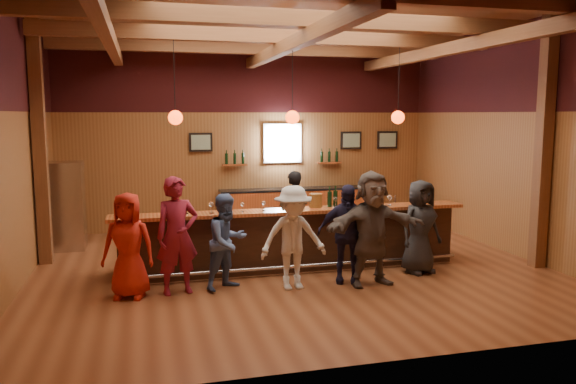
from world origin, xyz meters
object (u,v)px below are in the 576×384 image
at_px(bar_counter, 291,238).
at_px(customer_navy, 346,233).
at_px(customer_orange, 128,245).
at_px(customer_redvest, 177,236).
at_px(back_bar_cabinet, 300,207).
at_px(ice_bucket, 316,200).
at_px(customer_dark, 420,227).
at_px(customer_white, 293,238).
at_px(customer_brown, 372,228).
at_px(bottle_a, 330,199).
at_px(customer_denim, 227,242).
at_px(stainless_fridge, 66,206).
at_px(bartender, 293,211).

bearing_deg(bar_counter, customer_navy, -61.42).
xyz_separation_m(customer_orange, customer_navy, (3.45, -0.08, 0.01)).
bearing_deg(customer_redvest, back_bar_cabinet, 43.17).
relative_size(back_bar_cabinet, ice_bucket, 16.33).
relative_size(customer_orange, customer_dark, 0.98).
distance_m(customer_orange, customer_dark, 4.89).
bearing_deg(back_bar_cabinet, ice_bucket, -101.69).
bearing_deg(customer_orange, customer_white, 10.34).
bearing_deg(back_bar_cabinet, customer_dark, -78.90).
relative_size(bar_counter, customer_brown, 3.38).
relative_size(customer_redvest, ice_bucket, 7.43).
relative_size(back_bar_cabinet, bottle_a, 10.76).
bearing_deg(bottle_a, customer_denim, -157.67).
height_order(customer_orange, customer_navy, customer_navy).
relative_size(stainless_fridge, bottle_a, 4.84).
bearing_deg(bottle_a, bar_counter, 161.08).
relative_size(stainless_fridge, customer_redvest, 0.99).
relative_size(customer_orange, bartender, 0.99).
xyz_separation_m(customer_denim, customer_navy, (1.95, -0.13, 0.05)).
relative_size(bartender, bottle_a, 4.36).
distance_m(customer_denim, customer_navy, 1.95).
xyz_separation_m(bar_counter, customer_white, (-0.31, -1.30, 0.30)).
height_order(customer_white, customer_navy, customer_white).
height_order(stainless_fridge, customer_white, stainless_fridge).
distance_m(customer_brown, customer_dark, 1.19).
height_order(customer_orange, bartender, bartender).
bearing_deg(customer_dark, customer_white, 174.49).
relative_size(customer_redvest, customer_dark, 1.11).
height_order(bar_counter, customer_orange, customer_orange).
height_order(customer_dark, ice_bucket, customer_dark).
distance_m(stainless_fridge, customer_denim, 4.47).
bearing_deg(ice_bucket, bar_counter, 151.76).
relative_size(stainless_fridge, customer_brown, 0.97).
xyz_separation_m(customer_brown, customer_dark, (1.10, 0.44, -0.11)).
height_order(stainless_fridge, customer_denim, stainless_fridge).
bearing_deg(stainless_fridge, customer_dark, -28.88).
bearing_deg(customer_navy, stainless_fridge, 161.83).
relative_size(customer_redvest, bottle_a, 4.90).
height_order(bartender, bottle_a, bartender).
height_order(bar_counter, stainless_fridge, stainless_fridge).
distance_m(back_bar_cabinet, customer_navy, 4.78).
distance_m(stainless_fridge, customer_redvest, 4.07).
relative_size(customer_dark, bartender, 1.01).
bearing_deg(customer_dark, bottle_a, 138.89).
relative_size(bar_counter, customer_navy, 3.86).
bearing_deg(bartender, customer_dark, 106.11).
height_order(customer_redvest, customer_brown, customer_brown).
relative_size(customer_navy, customer_brown, 0.88).
bearing_deg(bottle_a, customer_dark, -27.54).
bearing_deg(customer_navy, ice_bucket, 122.97).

